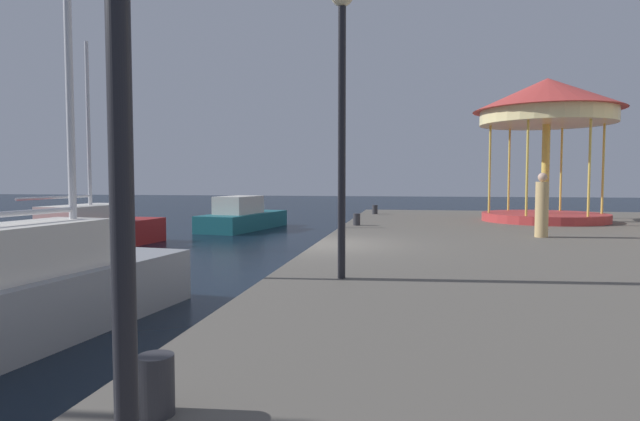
{
  "coord_description": "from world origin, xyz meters",
  "views": [
    {
      "loc": [
        2.27,
        -12.55,
        2.36
      ],
      "look_at": [
        -0.41,
        3.01,
        1.42
      ],
      "focal_mm": 29.94,
      "sensor_mm": 36.0,
      "label": 1
    }
  ],
  "objects_px": {
    "bollard_center": "(375,210)",
    "bollard_south": "(357,219)",
    "motorboat_teal": "(243,217)",
    "carousel": "(547,115)",
    "bollard_north": "(156,385)",
    "sailboat_grey": "(43,290)",
    "sailboat_red": "(82,233)",
    "lamp_post_mid_promenade": "(342,80)",
    "person_far_corner": "(542,207)"
  },
  "relations": [
    {
      "from": "carousel",
      "to": "bollard_north",
      "type": "xyz_separation_m",
      "value": [
        -6.46,
        -17.43,
        -3.67
      ]
    },
    {
      "from": "sailboat_grey",
      "to": "sailboat_red",
      "type": "xyz_separation_m",
      "value": [
        -5.16,
        8.64,
        -0.09
      ]
    },
    {
      "from": "carousel",
      "to": "bollard_north",
      "type": "bearing_deg",
      "value": -110.33
    },
    {
      "from": "sailboat_grey",
      "to": "carousel",
      "type": "xyz_separation_m",
      "value": [
        10.27,
        13.51,
        3.99
      ]
    },
    {
      "from": "carousel",
      "to": "bollard_center",
      "type": "height_order",
      "value": "carousel"
    },
    {
      "from": "sailboat_red",
      "to": "bollard_north",
      "type": "distance_m",
      "value": 15.44
    },
    {
      "from": "sailboat_grey",
      "to": "bollard_south",
      "type": "bearing_deg",
      "value": 71.0
    },
    {
      "from": "person_far_corner",
      "to": "lamp_post_mid_promenade",
      "type": "bearing_deg",
      "value": -123.61
    },
    {
      "from": "bollard_north",
      "to": "lamp_post_mid_promenade",
      "type": "bearing_deg",
      "value": 83.45
    },
    {
      "from": "sailboat_red",
      "to": "person_far_corner",
      "type": "distance_m",
      "value": 14.11
    },
    {
      "from": "sailboat_grey",
      "to": "sailboat_red",
      "type": "relative_size",
      "value": 1.13
    },
    {
      "from": "lamp_post_mid_promenade",
      "to": "bollard_north",
      "type": "bearing_deg",
      "value": -96.55
    },
    {
      "from": "motorboat_teal",
      "to": "person_far_corner",
      "type": "bearing_deg",
      "value": -38.29
    },
    {
      "from": "person_far_corner",
      "to": "bollard_center",
      "type": "bearing_deg",
      "value": 120.17
    },
    {
      "from": "person_far_corner",
      "to": "carousel",
      "type": "bearing_deg",
      "value": 76.23
    },
    {
      "from": "bollard_south",
      "to": "bollard_center",
      "type": "bearing_deg",
      "value": 87.97
    },
    {
      "from": "person_far_corner",
      "to": "sailboat_grey",
      "type": "bearing_deg",
      "value": -138.52
    },
    {
      "from": "motorboat_teal",
      "to": "bollard_south",
      "type": "height_order",
      "value": "motorboat_teal"
    },
    {
      "from": "motorboat_teal",
      "to": "bollard_center",
      "type": "relative_size",
      "value": 14.57
    },
    {
      "from": "carousel",
      "to": "bollard_south",
      "type": "relative_size",
      "value": 13.06
    },
    {
      "from": "lamp_post_mid_promenade",
      "to": "person_far_corner",
      "type": "bearing_deg",
      "value": 56.39
    },
    {
      "from": "lamp_post_mid_promenade",
      "to": "person_far_corner",
      "type": "xyz_separation_m",
      "value": [
        4.5,
        6.77,
        -2.27
      ]
    },
    {
      "from": "carousel",
      "to": "bollard_north",
      "type": "height_order",
      "value": "carousel"
    },
    {
      "from": "motorboat_teal",
      "to": "bollard_north",
      "type": "height_order",
      "value": "motorboat_teal"
    },
    {
      "from": "bollard_north",
      "to": "motorboat_teal",
      "type": "bearing_deg",
      "value": 106.54
    },
    {
      "from": "sailboat_red",
      "to": "carousel",
      "type": "distance_m",
      "value": 16.69
    },
    {
      "from": "carousel",
      "to": "motorboat_teal",
      "type": "bearing_deg",
      "value": 165.81
    },
    {
      "from": "lamp_post_mid_promenade",
      "to": "bollard_center",
      "type": "relative_size",
      "value": 11.33
    },
    {
      "from": "bollard_south",
      "to": "person_far_corner",
      "type": "distance_m",
      "value": 5.95
    },
    {
      "from": "lamp_post_mid_promenade",
      "to": "bollard_center",
      "type": "height_order",
      "value": "lamp_post_mid_promenade"
    },
    {
      "from": "bollard_south",
      "to": "carousel",
      "type": "bearing_deg",
      "value": 23.64
    },
    {
      "from": "lamp_post_mid_promenade",
      "to": "bollard_south",
      "type": "height_order",
      "value": "lamp_post_mid_promenade"
    },
    {
      "from": "carousel",
      "to": "person_far_corner",
      "type": "relative_size",
      "value": 3.04
    },
    {
      "from": "sailboat_red",
      "to": "carousel",
      "type": "height_order",
      "value": "sailboat_red"
    },
    {
      "from": "sailboat_grey",
      "to": "person_far_corner",
      "type": "relative_size",
      "value": 4.59
    },
    {
      "from": "sailboat_red",
      "to": "bollard_north",
      "type": "relative_size",
      "value": 17.46
    },
    {
      "from": "sailboat_grey",
      "to": "bollard_south",
      "type": "height_order",
      "value": "sailboat_grey"
    },
    {
      "from": "sailboat_grey",
      "to": "bollard_north",
      "type": "bearing_deg",
      "value": -45.77
    },
    {
      "from": "carousel",
      "to": "bollard_south",
      "type": "bearing_deg",
      "value": -156.36
    },
    {
      "from": "sailboat_red",
      "to": "carousel",
      "type": "relative_size",
      "value": 1.34
    },
    {
      "from": "carousel",
      "to": "lamp_post_mid_promenade",
      "type": "relative_size",
      "value": 1.15
    },
    {
      "from": "sailboat_grey",
      "to": "bollard_south",
      "type": "relative_size",
      "value": 19.74
    },
    {
      "from": "sailboat_red",
      "to": "bollard_center",
      "type": "xyz_separation_m",
      "value": [
        9.02,
        7.86,
        0.41
      ]
    },
    {
      "from": "carousel",
      "to": "person_far_corner",
      "type": "height_order",
      "value": "carousel"
    },
    {
      "from": "carousel",
      "to": "bollard_north",
      "type": "distance_m",
      "value": 18.95
    },
    {
      "from": "sailboat_red",
      "to": "person_far_corner",
      "type": "xyz_separation_m",
      "value": [
        14.05,
        -0.78,
        1.01
      ]
    },
    {
      "from": "bollard_south",
      "to": "bollard_north",
      "type": "xyz_separation_m",
      "value": [
        0.16,
        -14.53,
        0.0
      ]
    },
    {
      "from": "sailboat_red",
      "to": "lamp_post_mid_promenade",
      "type": "distance_m",
      "value": 12.61
    },
    {
      "from": "bollard_center",
      "to": "bollard_south",
      "type": "xyz_separation_m",
      "value": [
        -0.21,
        -5.89,
        0.0
      ]
    },
    {
      "from": "bollard_south",
      "to": "sailboat_grey",
      "type": "bearing_deg",
      "value": -109.0
    }
  ]
}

